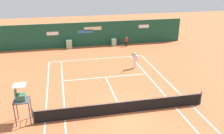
% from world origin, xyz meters
% --- Properties ---
extents(ground_plane, '(80.00, 80.00, 0.01)m').
position_xyz_m(ground_plane, '(-0.00, 0.58, 0.00)').
color(ground_plane, '#BC6038').
extents(tennis_net, '(12.10, 0.10, 1.07)m').
position_xyz_m(tennis_net, '(0.00, 0.00, 0.51)').
color(tennis_net, '#4C4C51').
rests_on(tennis_net, ground_plane).
extents(sponsor_back_wall, '(25.00, 1.02, 3.16)m').
position_xyz_m(sponsor_back_wall, '(-0.02, 16.97, 1.53)').
color(sponsor_back_wall, '#194C38').
rests_on(sponsor_back_wall, ground_plane).
extents(umpire_chair, '(1.00, 1.00, 2.71)m').
position_xyz_m(umpire_chair, '(-6.63, 0.34, 1.75)').
color(umpire_chair, '#47474C').
rests_on(umpire_chair, ground_plane).
extents(player_on_baseline, '(0.79, 0.69, 1.88)m').
position_xyz_m(player_on_baseline, '(3.29, 8.01, 1.00)').
color(player_on_baseline, white).
rests_on(player_on_baseline, ground_plane).
extents(ball_kid_right_post, '(0.42, 0.19, 1.26)m').
position_xyz_m(ball_kid_right_post, '(4.55, 15.74, 0.73)').
color(ball_kid_right_post, black).
rests_on(ball_kid_right_post, ground_plane).
extents(tennis_ball_by_sideline, '(0.07, 0.07, 0.07)m').
position_xyz_m(tennis_ball_by_sideline, '(0.52, 6.66, 0.03)').
color(tennis_ball_by_sideline, '#CCE033').
rests_on(tennis_ball_by_sideline, ground_plane).
extents(tennis_ball_near_service_line, '(0.07, 0.07, 0.07)m').
position_xyz_m(tennis_ball_near_service_line, '(-2.65, 5.05, 0.03)').
color(tennis_ball_near_service_line, '#CCE033').
rests_on(tennis_ball_near_service_line, ground_plane).
extents(tennis_ball_mid_court, '(0.07, 0.07, 0.07)m').
position_xyz_m(tennis_ball_mid_court, '(-3.45, 6.05, 0.03)').
color(tennis_ball_mid_court, '#CCE033').
rests_on(tennis_ball_mid_court, ground_plane).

